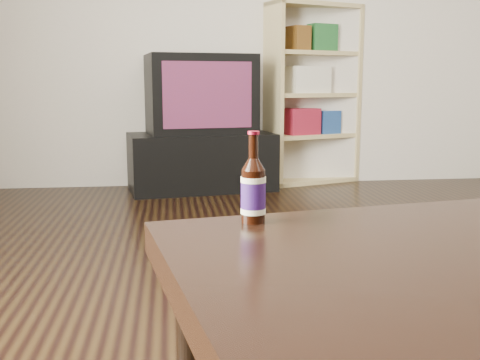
{
  "coord_description": "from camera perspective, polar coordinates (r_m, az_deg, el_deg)",
  "views": [
    {
      "loc": [
        -0.95,
        -1.55,
        0.82
      ],
      "look_at": [
        -0.8,
        -0.33,
        0.61
      ],
      "focal_mm": 42.0,
      "sensor_mm": 36.0,
      "label": 1
    }
  ],
  "objects": [
    {
      "name": "wall_back",
      "position": [
        4.69,
        4.83,
        16.26
      ],
      "size": [
        5.0,
        0.02,
        2.7
      ],
      "primitive_type": "cube",
      "color": "beige",
      "rests_on": "ground"
    },
    {
      "name": "beer_bottle",
      "position": [
        1.26,
        1.36,
        -1.08
      ],
      "size": [
        0.07,
        0.07,
        0.21
      ],
      "rotation": [
        0.0,
        0.0,
        -0.29
      ],
      "color": "black",
      "rests_on": "coffee_table"
    },
    {
      "name": "tv",
      "position": [
        4.33,
        -4.02,
        8.67
      ],
      "size": [
        0.86,
        0.61,
        0.6
      ],
      "rotation": [
        0.0,
        0.0,
        0.16
      ],
      "color": "black",
      "rests_on": "tv_stand"
    },
    {
      "name": "floor",
      "position": [
        1.99,
        22.96,
        -15.44
      ],
      "size": [
        5.0,
        6.0,
        0.01
      ],
      "primitive_type": "cube",
      "color": "black",
      "rests_on": "ground"
    },
    {
      "name": "tv_stand",
      "position": [
        4.37,
        -3.94,
        1.88
      ],
      "size": [
        1.17,
        0.71,
        0.44
      ],
      "primitive_type": "cube",
      "rotation": [
        0.0,
        0.0,
        0.16
      ],
      "color": "black",
      "rests_on": "floor"
    },
    {
      "name": "bookshelf",
      "position": [
        4.74,
        6.86,
        8.94
      ],
      "size": [
        0.85,
        0.6,
        1.45
      ],
      "rotation": [
        0.0,
        0.0,
        0.34
      ],
      "color": "tan",
      "rests_on": "floor"
    }
  ]
}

